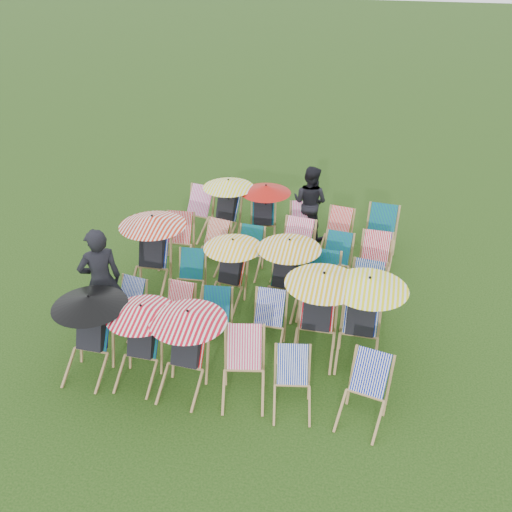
% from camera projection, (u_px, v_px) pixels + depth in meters
% --- Properties ---
extents(ground, '(100.00, 100.00, 0.00)m').
position_uv_depth(ground, '(255.00, 306.00, 10.37)').
color(ground, black).
rests_on(ground, ground).
extents(deckchair_0, '(1.12, 1.16, 1.32)m').
position_uv_depth(deckchair_0, '(88.00, 334.00, 8.52)').
color(deckchair_0, '#9C7A48').
rests_on(deckchair_0, ground).
extents(deckchair_1, '(1.06, 1.10, 1.25)m').
position_uv_depth(deckchair_1, '(139.00, 342.00, 8.42)').
color(deckchair_1, '#9C7A48').
rests_on(deckchair_1, ground).
extents(deckchair_2, '(1.11, 1.16, 1.32)m').
position_uv_depth(deckchair_2, '(185.00, 350.00, 8.21)').
color(deckchair_2, '#9C7A48').
rests_on(deckchair_2, ground).
extents(deckchair_3, '(0.81, 1.00, 0.96)m').
position_uv_depth(deckchair_3, '(244.00, 369.00, 8.17)').
color(deckchair_3, '#9C7A48').
rests_on(deckchair_3, ground).
extents(deckchair_4, '(0.69, 0.86, 0.84)m').
position_uv_depth(deckchair_4, '(292.00, 384.00, 7.99)').
color(deckchair_4, '#9C7A48').
rests_on(deckchair_4, ground).
extents(deckchair_5, '(0.76, 0.94, 0.91)m').
position_uv_depth(deckchair_5, '(364.00, 394.00, 7.78)').
color(deckchair_5, '#9C7A48').
rests_on(deckchair_5, ground).
extents(deckchair_6, '(0.66, 0.83, 0.82)m').
position_uv_depth(deckchair_6, '(125.00, 308.00, 9.61)').
color(deckchair_6, '#9C7A48').
rests_on(deckchair_6, ground).
extents(deckchair_7, '(0.58, 0.78, 0.82)m').
position_uv_depth(deckchair_7, '(175.00, 313.00, 9.47)').
color(deckchair_7, '#9C7A48').
rests_on(deckchair_7, ground).
extents(deckchair_8, '(0.65, 0.84, 0.85)m').
position_uv_depth(deckchair_8, '(214.00, 320.00, 9.28)').
color(deckchair_8, '#9C7A48').
rests_on(deckchair_8, ground).
extents(deckchair_9, '(0.59, 0.82, 0.88)m').
position_uv_depth(deckchair_9, '(267.00, 324.00, 9.15)').
color(deckchair_9, '#9C7A48').
rests_on(deckchair_9, ground).
extents(deckchair_10, '(1.21, 1.26, 1.43)m').
position_uv_depth(deckchair_10, '(318.00, 313.00, 8.88)').
color(deckchair_10, '#9C7A48').
rests_on(deckchair_10, ground).
extents(deckchair_11, '(1.20, 1.25, 1.43)m').
position_uv_depth(deckchair_11, '(362.00, 318.00, 8.77)').
color(deckchair_11, '#9C7A48').
rests_on(deckchair_11, ground).
extents(deckchair_12, '(1.23, 1.29, 1.46)m').
position_uv_depth(deckchair_12, '(151.00, 252.00, 10.53)').
color(deckchair_12, '#9C7A48').
rests_on(deckchair_12, ground).
extents(deckchair_13, '(0.62, 0.81, 0.83)m').
position_uv_depth(deckchair_13, '(189.00, 277.00, 10.41)').
color(deckchair_13, '#9C7A48').
rests_on(deckchair_13, ground).
extents(deckchair_14, '(1.04, 1.11, 1.24)m').
position_uv_depth(deckchair_14, '(229.00, 270.00, 10.18)').
color(deckchair_14, '#9C7A48').
rests_on(deckchair_14, ground).
extents(deckchair_15, '(1.12, 1.17, 1.32)m').
position_uv_depth(deckchair_15, '(285.00, 273.00, 10.00)').
color(deckchair_15, '#9C7A48').
rests_on(deckchair_15, ground).
extents(deckchair_16, '(0.69, 0.95, 1.01)m').
position_uv_depth(deckchair_16, '(319.00, 287.00, 9.99)').
color(deckchair_16, '#9C7A48').
rests_on(deckchair_16, ground).
extents(deckchair_17, '(0.73, 0.95, 0.97)m').
position_uv_depth(deckchair_17, '(364.00, 296.00, 9.76)').
color(deckchair_17, '#9C7A48').
rests_on(deckchair_17, ground).
extents(deckchair_18, '(0.69, 0.92, 0.95)m').
position_uv_depth(deckchair_18, '(177.00, 241.00, 11.49)').
color(deckchair_18, '#9C7A48').
rests_on(deckchair_18, ground).
extents(deckchair_19, '(0.73, 0.90, 0.88)m').
position_uv_depth(deckchair_19, '(212.00, 246.00, 11.38)').
color(deckchair_19, '#9C7A48').
rests_on(deckchair_19, ground).
extents(deckchair_20, '(0.59, 0.81, 0.85)m').
position_uv_depth(deckchair_20, '(248.00, 252.00, 11.19)').
color(deckchair_20, '#9C7A48').
rests_on(deckchair_20, ground).
extents(deckchair_21, '(0.79, 1.02, 1.03)m').
position_uv_depth(deckchair_21, '(294.00, 251.00, 11.06)').
color(deckchair_21, '#9C7A48').
rests_on(deckchair_21, ground).
extents(deckchair_22, '(0.68, 0.89, 0.91)m').
position_uv_depth(deckchair_22, '(334.00, 262.00, 10.83)').
color(deckchair_22, '#9C7A48').
rests_on(deckchair_22, ground).
extents(deckchair_23, '(0.65, 0.90, 0.95)m').
position_uv_depth(deckchair_23, '(374.00, 263.00, 10.74)').
color(deckchair_23, '#9C7A48').
rests_on(deckchair_23, ground).
extents(deckchair_24, '(0.82, 1.02, 1.00)m').
position_uv_depth(deckchair_24, '(194.00, 213.00, 12.55)').
color(deckchair_24, '#9C7A48').
rests_on(deckchair_24, ground).
extents(deckchair_25, '(1.10, 1.17, 1.30)m').
position_uv_depth(deckchair_25, '(225.00, 207.00, 12.36)').
color(deckchair_25, '#9C7A48').
rests_on(deckchair_25, ground).
extents(deckchair_26, '(1.06, 1.15, 1.26)m').
position_uv_depth(deckchair_26, '(263.00, 213.00, 12.18)').
color(deckchair_26, '#9C7A48').
rests_on(deckchair_26, ground).
extents(deckchair_27, '(0.72, 0.91, 0.89)m').
position_uv_depth(deckchair_27, '(302.00, 228.00, 12.06)').
color(deckchair_27, '#9C7A48').
rests_on(deckchair_27, ground).
extents(deckchair_28, '(0.71, 0.90, 0.89)m').
position_uv_depth(deckchair_28, '(336.00, 233.00, 11.84)').
color(deckchair_28, '#9C7A48').
rests_on(deckchair_28, ground).
extents(deckchair_29, '(0.75, 1.00, 1.03)m').
position_uv_depth(deckchair_29, '(379.00, 236.00, 11.61)').
color(deckchair_29, '#9C7A48').
rests_on(deckchair_29, ground).
extents(person_left, '(0.82, 0.79, 1.90)m').
position_uv_depth(person_left, '(101.00, 281.00, 9.33)').
color(person_left, black).
rests_on(person_left, ground).
extents(person_rear, '(0.95, 0.84, 1.64)m').
position_uv_depth(person_rear, '(310.00, 203.00, 12.26)').
color(person_rear, black).
rests_on(person_rear, ground).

